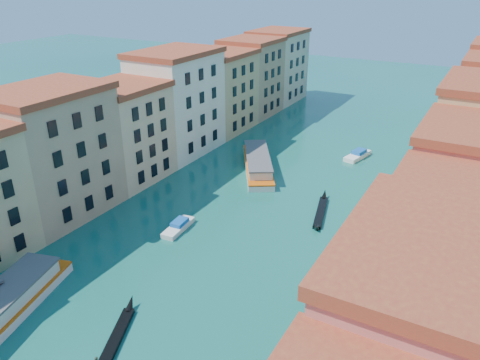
{
  "coord_description": "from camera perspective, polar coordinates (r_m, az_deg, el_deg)",
  "views": [
    {
      "loc": [
        30.8,
        -4.46,
        35.36
      ],
      "look_at": [
        0.63,
        49.58,
        7.4
      ],
      "focal_mm": 35.0,
      "sensor_mm": 36.0,
      "label": 1
    }
  ],
  "objects": [
    {
      "name": "mooring_poles_right",
      "position": [
        49.02,
        7.47,
        -19.96
      ],
      "size": [
        1.44,
        54.24,
        3.2
      ],
      "color": "#50351B",
      "rests_on": "ground"
    },
    {
      "name": "gondola_far",
      "position": [
        75.41,
        9.82,
        -3.7
      ],
      "size": [
        4.21,
        13.31,
        1.91
      ],
      "rotation": [
        0.0,
        0.0,
        0.24
      ],
      "color": "black",
      "rests_on": "ground"
    },
    {
      "name": "quay",
      "position": [
        78.21,
        19.59,
        -3.69
      ],
      "size": [
        4.0,
        140.0,
        1.0
      ],
      "primitive_type": "cube",
      "color": "#AFA78D",
      "rests_on": "ground"
    },
    {
      "name": "vaporetto_far",
      "position": [
        90.04,
        2.17,
        2.12
      ],
      "size": [
        14.64,
        19.92,
        3.05
      ],
      "rotation": [
        0.0,
        0.0,
        0.55
      ],
      "color": "silver",
      "rests_on": "ground"
    },
    {
      "name": "right_bank_palazzos",
      "position": [
        74.03,
        26.61,
        1.38
      ],
      "size": [
        12.8,
        128.4,
        21.0
      ],
      "color": "#A84A3F",
      "rests_on": "ground"
    },
    {
      "name": "motorboat_mid",
      "position": [
        70.32,
        -7.51,
        -5.61
      ],
      "size": [
        2.61,
        6.65,
        1.35
      ],
      "rotation": [
        0.0,
        0.0,
        0.09
      ],
      "color": "silver",
      "rests_on": "ground"
    },
    {
      "name": "left_bank_palazzos",
      "position": [
        93.08,
        -9.93,
        7.95
      ],
      "size": [
        12.8,
        128.4,
        21.0
      ],
      "color": "beige",
      "rests_on": "ground"
    },
    {
      "name": "motorboat_far",
      "position": [
        99.01,
        14.17,
        3.0
      ],
      "size": [
        3.89,
        7.83,
        1.55
      ],
      "rotation": [
        0.0,
        0.0,
        -0.21
      ],
      "color": "white",
      "rests_on": "ground"
    },
    {
      "name": "gondola_fore",
      "position": [
        52.51,
        -15.13,
        -18.4
      ],
      "size": [
        6.24,
        12.58,
        2.65
      ],
      "rotation": [
        0.0,
        0.0,
        0.41
      ],
      "color": "black",
      "rests_on": "ground"
    }
  ]
}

